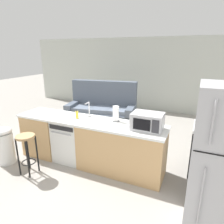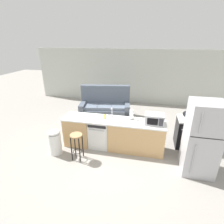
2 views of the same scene
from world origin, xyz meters
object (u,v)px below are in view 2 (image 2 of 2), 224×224
object	(u,v)px
dishwasher	(100,133)
refrigerator	(202,139)
stove_range	(189,133)
paper_towel_roll	(132,115)
soap_bottle	(105,117)
trash_bin	(55,142)
bar_stool	(77,141)
microwave	(154,119)
kettle	(186,114)
couch	(105,107)

from	to	relation	value
dishwasher	refrigerator	bearing A→B (deg)	-11.93
stove_range	paper_towel_roll	size ratio (longest dim) A/B	3.19
soap_bottle	trash_bin	xyz separation A→B (m)	(-1.28, -0.66, -0.59)
dishwasher	bar_stool	size ratio (longest dim) A/B	1.14
soap_bottle	microwave	bearing A→B (deg)	-0.15
paper_towel_roll	bar_stool	bearing A→B (deg)	-145.40
dishwasher	trash_bin	world-z (taller)	dishwasher
stove_range	trash_bin	bearing A→B (deg)	-162.07
microwave	kettle	size ratio (longest dim) A/B	2.44
stove_range	couch	world-z (taller)	couch
dishwasher	bar_stool	xyz separation A→B (m)	(-0.42, -0.74, 0.11)
stove_range	soap_bottle	distance (m)	2.55
dishwasher	couch	xyz separation A→B (m)	(-0.40, 2.17, -0.03)
stove_range	microwave	size ratio (longest dim) A/B	1.80
bar_stool	couch	size ratio (longest dim) A/B	0.35
bar_stool	trash_bin	xyz separation A→B (m)	(-0.70, 0.09, -0.16)
microwave	bar_stool	size ratio (longest dim) A/B	0.68
microwave	paper_towel_roll	distance (m)	0.65
refrigerator	kettle	size ratio (longest dim) A/B	8.74
paper_towel_roll	soap_bottle	bearing A→B (deg)	-167.50
microwave	kettle	distance (m)	1.14
kettle	microwave	bearing A→B (deg)	-143.16
dishwasher	microwave	xyz separation A→B (m)	(1.53, -0.00, 0.62)
dishwasher	kettle	bearing A→B (deg)	15.58
dishwasher	couch	bearing A→B (deg)	100.36
kettle	couch	world-z (taller)	couch
stove_range	paper_towel_roll	distance (m)	1.84
couch	paper_towel_roll	bearing A→B (deg)	-57.16
soap_bottle	stove_range	bearing A→B (deg)	12.65
stove_range	couch	xyz separation A→B (m)	(-3.00, 1.62, -0.06)
dishwasher	stove_range	xyz separation A→B (m)	(2.60, 0.55, 0.03)
dishwasher	refrigerator	distance (m)	2.70
kettle	bar_stool	size ratio (longest dim) A/B	0.28
dishwasher	stove_range	distance (m)	2.66
refrigerator	trash_bin	size ratio (longest dim) A/B	2.42
paper_towel_roll	bar_stool	size ratio (longest dim) A/B	0.38
paper_towel_roll	soap_bottle	size ratio (longest dim) A/B	1.60
soap_bottle	refrigerator	bearing A→B (deg)	-12.78
dishwasher	refrigerator	xyz separation A→B (m)	(2.60, -0.55, 0.48)
microwave	paper_towel_roll	size ratio (longest dim) A/B	1.77
paper_towel_roll	soap_bottle	distance (m)	0.75
stove_range	couch	size ratio (longest dim) A/B	0.42
trash_bin	stove_range	bearing A→B (deg)	17.93
dishwasher	bar_stool	world-z (taller)	dishwasher
soap_bottle	bar_stool	world-z (taller)	soap_bottle
stove_range	kettle	size ratio (longest dim) A/B	4.39
stove_range	kettle	distance (m)	0.57
soap_bottle	trash_bin	distance (m)	1.55
microwave	soap_bottle	distance (m)	1.36
bar_stool	trash_bin	size ratio (longest dim) A/B	1.00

